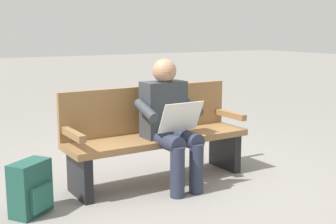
# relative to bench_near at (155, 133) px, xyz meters

# --- Properties ---
(ground_plane) EXTENTS (40.00, 40.00, 0.00)m
(ground_plane) POSITION_rel_bench_near_xyz_m (-0.00, 0.07, -0.46)
(ground_plane) COLOR gray
(bench_near) EXTENTS (1.80, 0.49, 0.90)m
(bench_near) POSITION_rel_bench_near_xyz_m (0.00, 0.00, 0.00)
(bench_near) COLOR olive
(bench_near) RESTS_ON ground
(person_seated) EXTENTS (0.57, 0.58, 1.18)m
(person_seated) POSITION_rel_bench_near_xyz_m (-0.02, 0.23, 0.17)
(person_seated) COLOR #33383D
(person_seated) RESTS_ON ground
(backpack) EXTENTS (0.37, 0.34, 0.43)m
(backpack) POSITION_rel_bench_near_xyz_m (1.26, 0.24, -0.25)
(backpack) COLOR #1E4C42
(backpack) RESTS_ON ground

